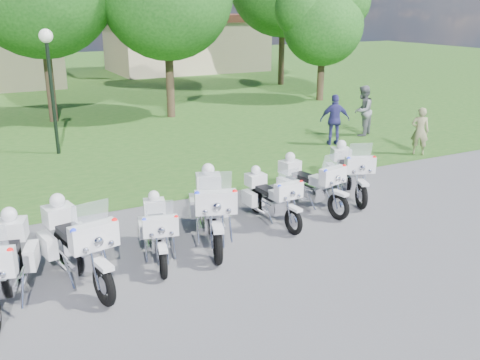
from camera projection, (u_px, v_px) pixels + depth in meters
name	position (u px, v px, depth m)	size (l,w,h in m)	color
ground	(227.00, 245.00, 11.12)	(100.00, 100.00, 0.00)	slate
grass_lawn	(43.00, 84.00, 33.98)	(100.00, 48.00, 0.01)	#285C1D
motorcycle_1	(4.00, 264.00, 8.77)	(1.27, 2.50, 1.72)	black
motorcycle_2	(77.00, 243.00, 9.52)	(1.16, 2.58, 1.75)	black
motorcycle_3	(158.00, 229.00, 10.44)	(1.00, 2.09, 1.42)	black
motorcycle_4	(212.00, 207.00, 11.16)	(1.40, 2.55, 1.78)	black
motorcycle_5	(271.00, 197.00, 12.22)	(0.77, 2.12, 1.42)	black
motorcycle_6	(310.00, 183.00, 13.00)	(1.02, 2.28, 1.54)	black
motorcycle_7	(349.00, 171.00, 13.86)	(1.28, 2.29, 1.60)	black
lamp_post	(49.00, 61.00, 17.05)	(0.44, 0.44, 4.07)	black
tree_3	(322.00, 17.00, 26.89)	(4.78, 4.08, 6.37)	#38281C
building_east	(186.00, 43.00, 40.63)	(11.44, 7.28, 4.10)	#C2B18C
bystander_a	(420.00, 131.00, 17.68)	(0.58, 0.38, 1.59)	#959666
bystander_b	(363.00, 111.00, 20.25)	(0.92, 0.72, 1.90)	slate
bystander_c	(335.00, 120.00, 18.91)	(1.05, 0.44, 1.80)	#393785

